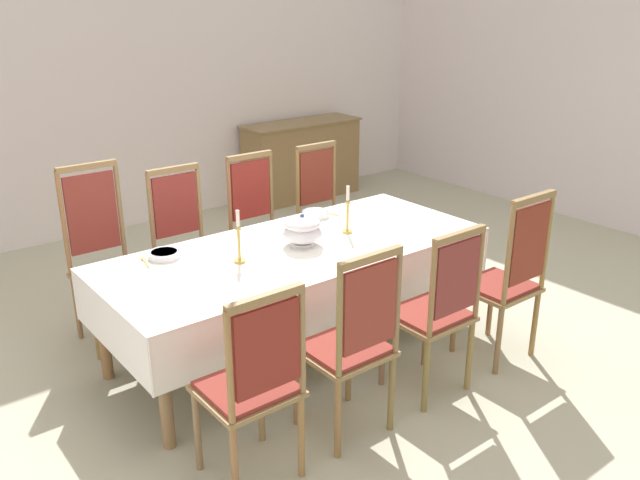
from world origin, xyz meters
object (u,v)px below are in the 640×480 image
at_px(dining_table, 297,257).
at_px(soup_tureen, 302,230).
at_px(chair_south_a, 253,382).
at_px(chair_south_b, 352,341).
at_px(chair_north_a, 103,255).
at_px(candlestick_east, 348,214).
at_px(chair_north_b, 186,241).
at_px(chair_south_d, 508,276).
at_px(chair_north_c, 260,223).
at_px(spoon_primary, 144,260).
at_px(chair_south_c, 437,308).
at_px(sideboard, 302,160).
at_px(bowl_near_left, 164,254).
at_px(spoon_secondary, 326,212).
at_px(candlestick_west, 239,242).
at_px(bowl_near_right, 316,213).
at_px(chair_north_d, 325,208).

xyz_separation_m(dining_table, soup_tureen, (0.05, -0.00, 0.18)).
distance_m(chair_south_a, chair_south_b, 0.61).
height_order(chair_north_a, candlestick_east, chair_north_a).
bearing_deg(soup_tureen, chair_north_a, 136.26).
height_order(chair_north_b, chair_south_d, chair_south_d).
height_order(chair_north_c, chair_south_d, chair_south_d).
relative_size(chair_north_a, spoon_primary, 6.98).
height_order(chair_south_c, sideboard, chair_south_c).
distance_m(dining_table, spoon_primary, 0.96).
relative_size(chair_south_b, chair_south_d, 0.95).
bearing_deg(chair_north_a, bowl_near_left, 106.94).
bearing_deg(chair_north_c, bowl_near_left, 28.23).
bearing_deg(chair_south_a, candlestick_east, 34.25).
relative_size(spoon_secondary, sideboard, 0.12).
distance_m(chair_south_d, spoon_primary, 2.29).
relative_size(chair_south_d, spoon_primary, 6.57).
xyz_separation_m(soup_tureen, candlestick_east, (0.38, -0.00, 0.03)).
bearing_deg(chair_south_d, candlestick_west, 146.43).
bearing_deg(soup_tureen, chair_south_a, -136.57).
relative_size(chair_south_c, bowl_near_right, 5.58).
relative_size(chair_north_c, candlestick_west, 3.36).
bearing_deg(chair_north_c, spoon_secondary, 117.87).
xyz_separation_m(soup_tureen, bowl_near_right, (0.42, 0.41, -0.08)).
bearing_deg(chair_south_c, chair_south_b, -179.83).
xyz_separation_m(chair_south_c, spoon_primary, (-1.21, 1.31, 0.18)).
height_order(chair_north_a, soup_tureen, chair_north_a).
bearing_deg(spoon_primary, chair_south_a, -81.03).
relative_size(chair_south_a, chair_north_b, 0.96).
height_order(chair_south_a, chair_south_c, chair_south_c).
xyz_separation_m(candlestick_east, spoon_primary, (-1.31, 0.38, -0.13)).
distance_m(chair_south_b, bowl_near_left, 1.37).
bearing_deg(chair_south_b, candlestick_west, 96.41).
bearing_deg(chair_north_a, candlestick_east, 145.46).
height_order(chair_south_a, chair_north_b, chair_north_b).
height_order(chair_north_b, bowl_near_right, chair_north_b).
distance_m(chair_south_b, spoon_primary, 1.44).
bearing_deg(candlestick_east, candlestick_west, 180.00).
bearing_deg(chair_north_d, candlestick_west, 33.49).
xyz_separation_m(chair_south_a, chair_north_a, (0.00, 1.87, 0.05)).
bearing_deg(chair_north_c, chair_south_b, 70.80).
distance_m(chair_south_b, candlestick_east, 1.24).
distance_m(chair_north_c, bowl_near_left, 1.25).
relative_size(chair_north_a, chair_north_c, 1.10).
distance_m(chair_north_c, candlestick_east, 0.99).
bearing_deg(spoon_primary, chair_south_b, -55.62).
bearing_deg(spoon_primary, chair_north_b, 56.36).
height_order(dining_table, chair_south_b, chair_south_b).
distance_m(chair_south_b, chair_north_c, 1.98).
xyz_separation_m(chair_south_b, chair_north_c, (0.65, 1.87, 0.01)).
distance_m(chair_north_b, chair_north_c, 0.65).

